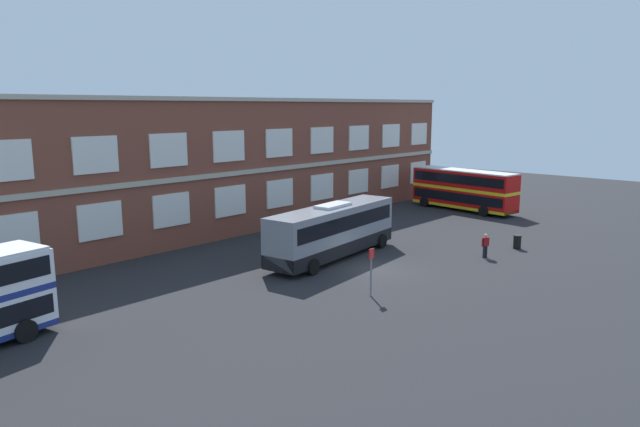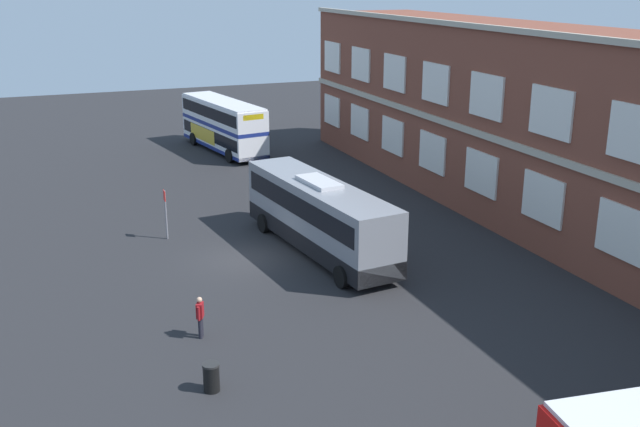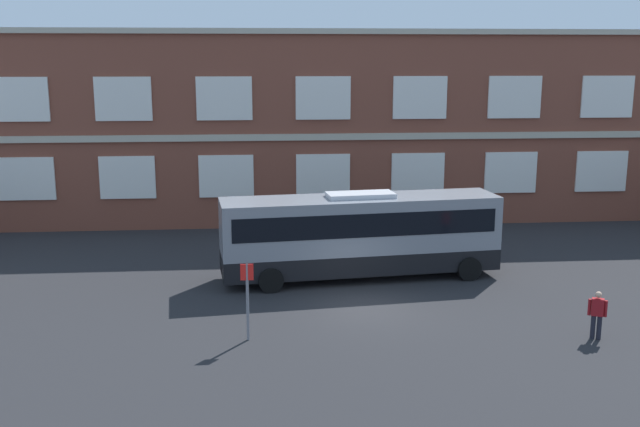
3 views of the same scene
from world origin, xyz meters
name	(u,v)px [view 3 (image 3 of 3)]	position (x,y,z in m)	size (l,w,h in m)	color
ground_plane	(357,292)	(0.00, 2.00, 0.00)	(120.00, 120.00, 0.00)	#232326
brick_terminal_building	(361,126)	(2.33, 17.98, 5.36)	(54.13, 8.19, 11.02)	brown
touring_coach	(360,236)	(0.36, 3.93, 1.91)	(12.21, 3.94, 3.80)	gray
waiting_passenger	(597,313)	(7.47, -3.85, 0.93)	(0.62, 0.38, 1.70)	black
bus_stand_flag	(247,294)	(-4.42, -2.95, 1.64)	(0.44, 0.10, 2.70)	slate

